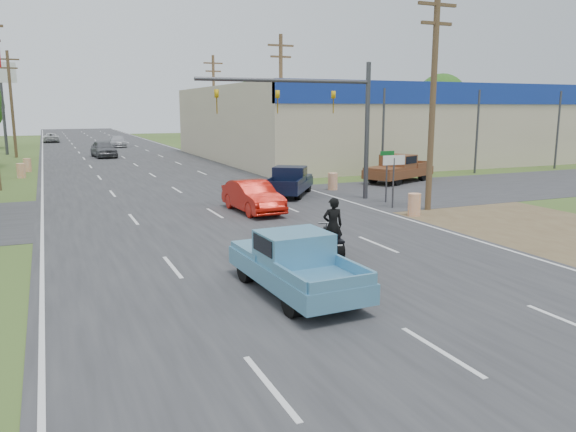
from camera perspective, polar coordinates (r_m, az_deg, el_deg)
name	(u,v)px	position (r m, az deg, el deg)	size (l,w,h in m)	color
ground	(440,352)	(11.73, 15.22, -13.20)	(200.00, 200.00, 0.00)	#38491D
main_road	(136,165)	(48.99, -15.22, 5.03)	(15.00, 180.00, 0.02)	#2D2D30
cross_road	(203,206)	(27.56, -8.59, 0.97)	(120.00, 10.00, 0.02)	#2D2D30
dirt_verge	(499,218)	(25.97, 20.63, -0.24)	(8.00, 18.00, 0.01)	brown
big_box_store	(446,122)	(61.92, 15.77, 9.22)	(50.00, 28.10, 6.60)	#B7A88C
utility_pole_1	(433,94)	(26.83, 14.52, 11.87)	(2.00, 0.28, 10.00)	#4C3823
utility_pole_2	(281,100)	(42.55, -0.73, 11.73)	(2.00, 0.28, 10.00)	#4C3823
utility_pole_3	(214,102)	(59.57, -7.52, 11.41)	(2.00, 0.28, 10.00)	#4C3823
utility_pole_6	(11,101)	(60.35, -26.28, 10.39)	(2.00, 0.28, 10.00)	#4C3823
tree_3	(441,99)	(99.77, 15.33, 11.40)	(8.40, 8.40, 10.40)	#422D19
tree_5	(251,102)	(109.66, -3.73, 11.51)	(7.98, 7.98, 9.88)	#422D19
barrel_0	(414,205)	(25.48, 12.71, 1.13)	(0.56, 0.56, 1.00)	orange
barrel_1	(333,182)	(32.84, 4.57, 3.51)	(0.56, 0.56, 1.00)	orange
barrel_2	(21,171)	(42.53, -25.48, 4.18)	(0.56, 0.56, 1.00)	orange
barrel_3	(27,165)	(46.50, -24.96, 4.71)	(0.56, 0.56, 1.00)	orange
pole_sign_left_far	(1,83)	(64.44, -27.16, 11.94)	(3.00, 0.35, 9.20)	#3F3F44
lane_sign	(394,169)	(27.02, 10.69, 4.76)	(1.20, 0.08, 2.52)	#3F3F44
street_name_sign	(387,171)	(28.63, 10.00, 4.53)	(0.80, 0.08, 2.61)	#3F3F44
signal_mast	(321,106)	(28.27, 3.36, 11.08)	(9.12, 0.40, 7.00)	#3F3F44
red_convertible	(253,197)	(25.71, -3.59, 1.95)	(1.52, 4.35, 1.43)	#B31108
motorcycle	(333,243)	(18.13, 4.58, -2.76)	(0.70, 1.95, 0.99)	black
rider	(333,229)	(18.06, 4.57, -1.29)	(0.66, 0.43, 1.82)	black
blue_pickup	(293,262)	(14.49, 0.54, -4.70)	(2.06, 4.93, 1.61)	black
navy_pickup	(290,181)	(30.77, 0.20, 3.61)	(4.24, 4.94, 1.58)	black
brown_pickup	(398,168)	(36.83, 11.08, 4.77)	(5.74, 4.07, 1.78)	black
distant_car_grey	(104,149)	(57.34, -18.23, 6.48)	(1.93, 4.79, 1.63)	#56575B
distant_car_silver	(118,141)	(72.28, -16.93, 7.26)	(1.93, 4.75, 1.38)	#B7B7BC
distant_car_white	(51,138)	(85.29, -22.93, 7.33)	(2.12, 4.60, 1.28)	#BDBDBD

